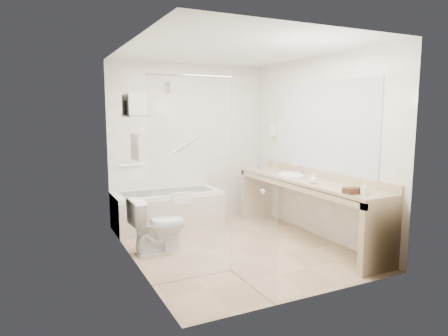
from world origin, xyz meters
name	(u,v)px	position (x,y,z in m)	size (l,w,h in m)	color
floor	(234,246)	(0.00, 0.00, 0.00)	(3.20, 3.20, 0.00)	tan
ceiling	(235,50)	(0.00, 0.00, 2.50)	(2.60, 3.20, 0.10)	silver
wall_back	(189,143)	(0.00, 1.60, 1.25)	(2.60, 0.10, 2.50)	white
wall_front	(315,167)	(0.00, -1.60, 1.25)	(2.60, 0.10, 2.50)	white
wall_left	(132,156)	(-1.30, 0.00, 1.25)	(0.10, 3.20, 2.50)	white
wall_right	(316,148)	(1.30, 0.00, 1.25)	(0.10, 3.20, 2.50)	white
bathtub	(168,209)	(-0.50, 1.24, 0.28)	(1.60, 0.73, 0.59)	white
grab_bar_short	(132,165)	(-0.95, 1.56, 0.95)	(0.03, 0.03, 0.40)	silver
grab_bar_long	(187,143)	(-0.05, 1.56, 1.25)	(0.03, 0.03, 0.60)	silver
shower_enclosure	(221,181)	(-0.63, -0.93, 1.07)	(0.96, 0.91, 2.11)	silver
towel_shelf	(135,111)	(-1.17, 0.35, 1.75)	(0.24, 0.55, 0.81)	silver
vanity_counter	(306,194)	(1.02, -0.15, 0.64)	(0.55, 2.70, 0.95)	tan
sink	(291,176)	(1.05, 0.25, 0.82)	(0.40, 0.52, 0.14)	white
faucet	(299,168)	(1.20, 0.25, 0.93)	(0.03, 0.03, 0.14)	silver
mirror	(323,127)	(1.29, -0.15, 1.55)	(0.02, 2.00, 1.20)	silver
hairdryer_unit	(273,130)	(1.25, 1.05, 1.45)	(0.08, 0.10, 0.18)	white
toilet	(158,225)	(-0.95, 0.23, 0.34)	(0.39, 0.70, 0.69)	white
amenity_basket	(353,191)	(0.87, -1.19, 0.88)	(0.19, 0.13, 0.06)	#472819
soap_bottle_a	(364,192)	(0.93, -1.30, 0.88)	(0.06, 0.14, 0.06)	white
soap_bottle_b	(313,180)	(0.88, -0.48, 0.90)	(0.09, 0.12, 0.09)	white
water_bottle_left	(260,165)	(0.88, 0.83, 0.93)	(0.05, 0.05, 0.18)	silver
water_bottle_mid	(275,165)	(1.03, 0.64, 0.94)	(0.06, 0.06, 0.20)	silver
water_bottle_right	(258,163)	(1.01, 1.10, 0.93)	(0.05, 0.05, 0.17)	silver
drinking_glass_near	(259,166)	(0.93, 0.93, 0.89)	(0.07, 0.07, 0.09)	silver
drinking_glass_far	(292,173)	(0.96, 0.09, 0.89)	(0.07, 0.07, 0.09)	silver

